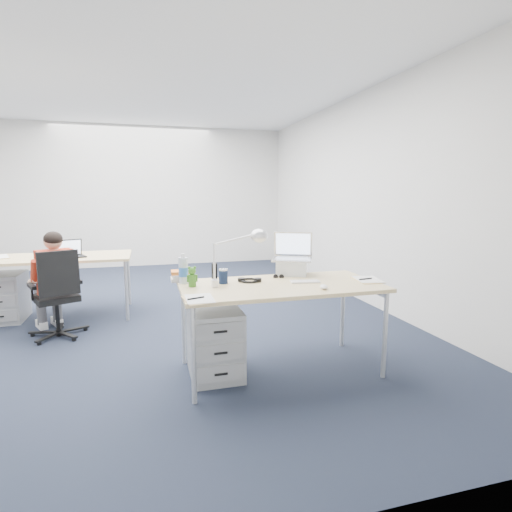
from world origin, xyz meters
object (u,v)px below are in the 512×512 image
at_px(bear_figurine, 192,276).
at_px(far_cup, 76,249).
at_px(drawer_pedestal_near, 215,342).
at_px(desk_far, 59,260).
at_px(desk_near, 281,290).
at_px(seated_person, 53,283).
at_px(computer_mouse, 324,287).
at_px(water_bottle, 183,269).
at_px(office_chair, 58,312).
at_px(silver_laptop, 292,254).
at_px(headphones, 250,280).
at_px(book_stack, 182,276).
at_px(sunglasses, 279,277).
at_px(can_koozie, 223,276).
at_px(drawer_pedestal_far, 5,297).
at_px(dark_laptop, 71,248).
at_px(cordless_phone, 214,273).
at_px(wireless_keyboard, 305,281).
at_px(desk_lamp, 232,257).

distance_m(bear_figurine, far_cup, 2.46).
bearing_deg(drawer_pedestal_near, desk_far, 126.33).
relative_size(desk_near, drawer_pedestal_near, 2.91).
bearing_deg(seated_person, computer_mouse, -64.02).
distance_m(water_bottle, far_cup, 2.32).
height_order(office_chair, silver_laptop, silver_laptop).
xyz_separation_m(silver_laptop, water_bottle, (-0.98, -0.11, -0.06)).
relative_size(office_chair, headphones, 4.60).
xyz_separation_m(book_stack, sunglasses, (0.81, -0.12, -0.03)).
distance_m(headphones, book_stack, 0.57).
bearing_deg(can_koozie, seated_person, 138.85).
distance_m(desk_near, desk_far, 2.90).
height_order(desk_near, far_cup, far_cup).
relative_size(drawer_pedestal_far, silver_laptop, 1.48).
bearing_deg(desk_far, headphones, -46.88).
relative_size(drawer_pedestal_near, water_bottle, 2.26).
bearing_deg(dark_laptop, cordless_phone, -74.33).
height_order(office_chair, wireless_keyboard, office_chair).
xyz_separation_m(can_koozie, desk_lamp, (0.05, -0.10, 0.17)).
bearing_deg(seated_person, can_koozie, -67.34).
bearing_deg(bear_figurine, office_chair, 153.64).
bearing_deg(office_chair, book_stack, -63.87).
height_order(drawer_pedestal_near, far_cup, far_cup).
distance_m(drawer_pedestal_near, dark_laptop, 2.38).
xyz_separation_m(headphones, book_stack, (-0.53, 0.19, 0.03)).
relative_size(wireless_keyboard, bear_figurine, 1.47).
bearing_deg(drawer_pedestal_far, wireless_keyboard, -36.44).
xyz_separation_m(seated_person, dark_laptop, (0.12, 0.45, 0.30)).
distance_m(cordless_phone, dark_laptop, 2.20).
distance_m(silver_laptop, cordless_phone, 0.74).
distance_m(headphones, can_koozie, 0.23).
distance_m(headphones, cordless_phone, 0.30).
bearing_deg(silver_laptop, dark_laptop, 167.22).
height_order(office_chair, seated_person, seated_person).
height_order(desk_far, far_cup, far_cup).
bearing_deg(cordless_phone, dark_laptop, 120.67).
height_order(office_chair, far_cup, office_chair).
relative_size(desk_far, computer_mouse, 17.02).
relative_size(seated_person, silver_laptop, 2.88).
height_order(can_koozie, cordless_phone, cordless_phone).
bearing_deg(desk_lamp, water_bottle, 154.79).
bearing_deg(wireless_keyboard, desk_near, -165.64).
bearing_deg(sunglasses, water_bottle, -165.25).
relative_size(seated_person, cordless_phone, 6.83).
bearing_deg(sunglasses, drawer_pedestal_far, 160.28).
xyz_separation_m(drawer_pedestal_near, can_koozie, (0.09, 0.09, 0.52)).
bearing_deg(computer_mouse, can_koozie, 167.66).
height_order(silver_laptop, can_koozie, silver_laptop).
distance_m(desk_far, cordless_phone, 2.40).
bearing_deg(far_cup, silver_laptop, -42.82).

